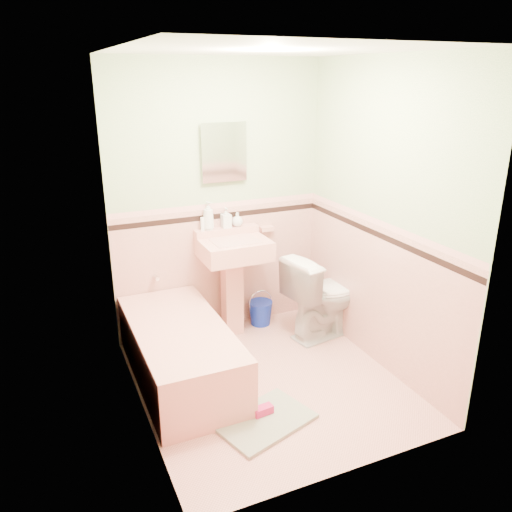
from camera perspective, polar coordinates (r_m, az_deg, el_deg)
name	(u,v)px	position (r m, az deg, el deg)	size (l,w,h in m)	color
floor	(268,382)	(4.27, 1.40, -13.81)	(2.20, 2.20, 0.00)	#E3A195
ceiling	(272,50)	(3.57, 1.75, 22.00)	(2.20, 2.20, 0.00)	white
wall_back	(218,202)	(4.71, -4.21, 6.04)	(2.50, 2.50, 0.00)	beige
wall_front	(357,289)	(2.84, 11.13, -3.59)	(2.50, 2.50, 0.00)	beige
wall_left	(132,252)	(3.44, -13.66, 0.39)	(2.50, 2.50, 0.00)	beige
wall_right	(382,219)	(4.24, 13.89, 3.98)	(2.50, 2.50, 0.00)	beige
wainscot_back	(220,269)	(4.89, -3.98, -1.41)	(2.00, 2.00, 0.00)	#E6A69A
wainscot_front	(348,390)	(3.15, 10.22, -14.44)	(2.00, 2.00, 0.00)	#E6A69A
wainscot_left	(141,340)	(3.70, -12.67, -9.13)	(2.20, 2.20, 0.00)	#E6A69A
wainscot_right	(375,294)	(4.45, 13.09, -4.12)	(2.20, 2.20, 0.00)	#E6A69A
accent_back	(219,216)	(4.73, -4.10, 4.46)	(2.00, 2.00, 0.00)	black
accent_front	(353,309)	(2.90, 10.77, -5.83)	(2.00, 2.00, 0.00)	black
accent_left	(136,271)	(3.49, -13.21, -1.59)	(2.20, 2.20, 0.00)	black
accent_right	(379,235)	(4.27, 13.55, 2.28)	(2.20, 2.20, 0.00)	black
cap_back	(219,205)	(4.70, -4.13, 5.64)	(2.00, 2.00, 0.00)	#E3A19B
cap_front	(354,293)	(2.86, 10.89, -4.02)	(2.00, 2.00, 0.00)	#E3A19B
cap_left	(135,256)	(3.45, -13.33, -0.04)	(2.20, 2.20, 0.00)	#E3A19B
cap_right	(380,223)	(4.24, 13.66, 3.57)	(2.20, 2.20, 0.00)	#E3A19B
bathtub	(180,354)	(4.23, -8.41, -10.77)	(0.70, 1.50, 0.45)	#DE9587
tub_faucet	(156,277)	(4.69, -11.08, -2.31)	(0.04, 0.04, 0.12)	silver
sink	(234,288)	(4.76, -2.43, -3.62)	(0.61, 0.50, 0.95)	#DE9587
sink_faucet	(228,235)	(4.72, -3.14, 2.30)	(0.02, 0.02, 0.10)	silver
medicine_cabinet	(224,152)	(4.62, -3.63, 11.46)	(0.37, 0.04, 0.46)	white
soap_dish	(267,229)	(4.93, 1.18, 3.08)	(0.13, 0.07, 0.04)	#DE9587
soap_bottle_left	(208,216)	(4.64, -5.34, 4.48)	(0.10, 0.10, 0.26)	#B2B2B2
soap_bottle_mid	(226,218)	(4.71, -3.35, 4.28)	(0.08, 0.09, 0.19)	#B2B2B2
soap_bottle_right	(237,219)	(4.75, -2.10, 4.11)	(0.10, 0.10, 0.13)	#B2B2B2
tube	(203,224)	(4.65, -5.97, 3.57)	(0.04, 0.04, 0.12)	white
toilet	(326,295)	(4.84, 7.80, -4.30)	(0.45, 0.79, 0.81)	white
bucket	(260,313)	(5.10, 0.50, -6.34)	(0.24, 0.24, 0.24)	#0D25A5
bath_mat	(264,421)	(3.84, 0.95, -17.87)	(0.67, 0.45, 0.03)	gray
shoe	(263,410)	(3.86, 0.77, -16.81)	(0.15, 0.07, 0.06)	#BF1E59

